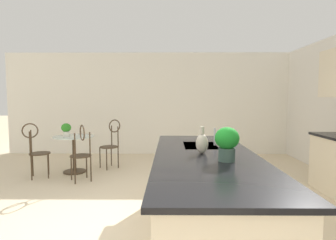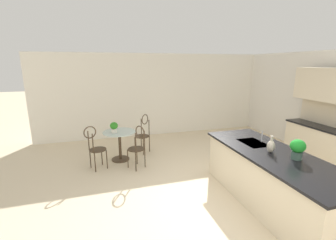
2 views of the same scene
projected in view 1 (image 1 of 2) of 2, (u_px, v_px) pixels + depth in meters
ground_plane at (130, 226)px, 3.24m from camera, size 40.00×40.00×0.00m
wall_left_window at (153, 104)px, 7.38m from camera, size 0.12×7.80×2.70m
kitchen_island at (205, 197)px, 2.90m from camera, size 2.80×1.06×0.92m
bistro_table at (74, 151)px, 5.54m from camera, size 0.80×0.80×0.74m
chair_near_window at (81, 150)px, 4.91m from camera, size 0.52×0.52×1.04m
chair_by_island at (36, 148)px, 5.15m from camera, size 0.50×0.52×1.04m
chair_toward_desk at (111, 141)px, 5.91m from camera, size 0.54×0.54×1.04m
sink_faucet at (215, 137)px, 3.40m from camera, size 0.02×0.02×0.22m
potted_plant_on_table at (66, 129)px, 5.43m from camera, size 0.19×0.19×0.27m
potted_plant_counter_near at (227, 142)px, 2.55m from camera, size 0.23×0.23×0.32m
vase_on_counter at (202, 143)px, 2.90m from camera, size 0.13×0.13×0.29m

